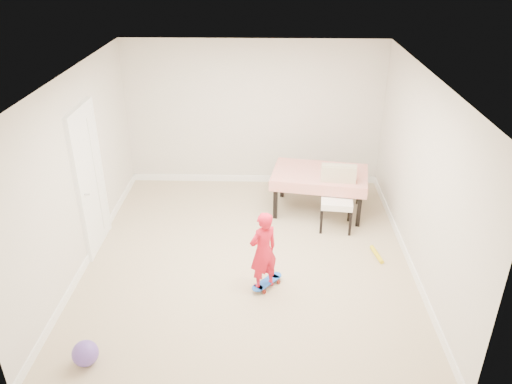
{
  "coord_description": "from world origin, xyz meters",
  "views": [
    {
      "loc": [
        0.27,
        -5.89,
        4.07
      ],
      "look_at": [
        0.1,
        0.2,
        0.95
      ],
      "focal_mm": 35.0,
      "sensor_mm": 36.0,
      "label": 1
    }
  ],
  "objects_px": {
    "skateboard": "(267,284)",
    "balloon": "(85,353)",
    "dining_table": "(319,192)",
    "dining_chair": "(337,199)",
    "child": "(263,253)"
  },
  "relations": [
    {
      "from": "skateboard",
      "to": "balloon",
      "type": "xyz_separation_m",
      "value": [
        -1.92,
        -1.38,
        0.1
      ]
    },
    {
      "from": "dining_table",
      "to": "skateboard",
      "type": "distance_m",
      "value": 2.24
    },
    {
      "from": "child",
      "to": "balloon",
      "type": "relative_size",
      "value": 3.9
    },
    {
      "from": "dining_table",
      "to": "skateboard",
      "type": "xyz_separation_m",
      "value": [
        -0.83,
        -2.06,
        -0.31
      ]
    },
    {
      "from": "dining_table",
      "to": "dining_chair",
      "type": "height_order",
      "value": "dining_chair"
    },
    {
      "from": "dining_table",
      "to": "skateboard",
      "type": "bearing_deg",
      "value": -102.53
    },
    {
      "from": "dining_table",
      "to": "child",
      "type": "height_order",
      "value": "child"
    },
    {
      "from": "dining_table",
      "to": "dining_chair",
      "type": "relative_size",
      "value": 1.53
    },
    {
      "from": "skateboard",
      "to": "balloon",
      "type": "distance_m",
      "value": 2.37
    },
    {
      "from": "dining_table",
      "to": "balloon",
      "type": "bearing_deg",
      "value": -119.14
    },
    {
      "from": "dining_chair",
      "to": "skateboard",
      "type": "relative_size",
      "value": 1.92
    },
    {
      "from": "dining_chair",
      "to": "balloon",
      "type": "bearing_deg",
      "value": -129.47
    },
    {
      "from": "balloon",
      "to": "dining_table",
      "type": "bearing_deg",
      "value": 51.33
    },
    {
      "from": "skateboard",
      "to": "dining_chair",
      "type": "bearing_deg",
      "value": 6.72
    },
    {
      "from": "dining_table",
      "to": "dining_chair",
      "type": "distance_m",
      "value": 0.59
    }
  ]
}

